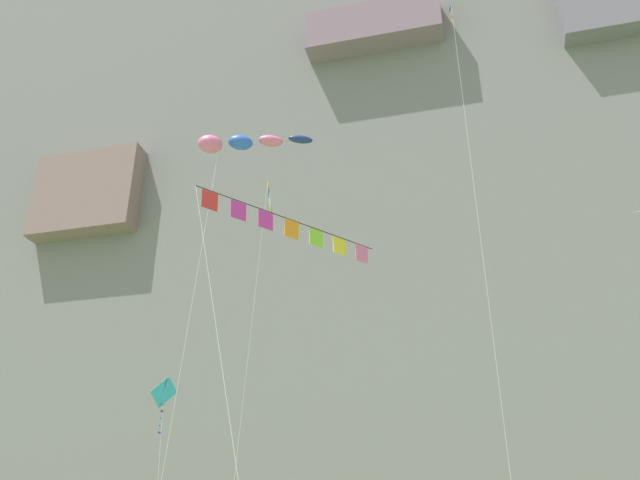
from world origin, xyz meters
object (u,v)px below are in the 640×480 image
kite_windsock_upper_right (238,143)px  kite_banner_low_right (267,223)px  kite_banner_upper_left (290,233)px  kite_diamond_mid_center (163,398)px

kite_windsock_upper_right → kite_banner_low_right: 5.68m
kite_windsock_upper_right → kite_banner_low_right: kite_windsock_upper_right is taller
kite_banner_upper_left → kite_banner_low_right: bearing=113.3°
kite_windsock_upper_right → kite_banner_low_right: (-0.42, 5.54, -1.17)m
kite_banner_upper_left → kite_windsock_upper_right: bearing=129.5°
kite_windsock_upper_right → kite_banner_upper_left: 9.98m
kite_diamond_mid_center → kite_windsock_upper_right: bearing=-54.9°
kite_banner_upper_left → kite_diamond_mid_center: bearing=126.4°
kite_diamond_mid_center → kite_banner_upper_left: 22.36m
kite_windsock_upper_right → kite_banner_low_right: bearing=94.3°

